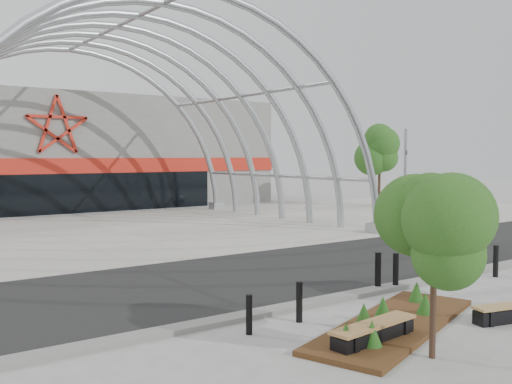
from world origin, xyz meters
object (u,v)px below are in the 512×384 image
object	(u,v)px
signal_pole	(405,177)
bollard_2	(396,271)
bench_0	(374,334)
street_tree_0	(435,216)
bench_1	(510,313)

from	to	relation	value
signal_pole	bollard_2	distance (m)	13.60
bench_0	bollard_2	size ratio (longest dim) A/B	2.22
street_tree_0	bench_1	size ratio (longest dim) A/B	1.90
signal_pole	street_tree_0	distance (m)	18.93
bollard_2	bench_0	bearing A→B (deg)	-143.67
signal_pole	bollard_2	xyz separation A→B (m)	(-10.41, -8.49, -2.17)
bench_0	bench_1	world-z (taller)	bench_0
street_tree_0	bench_0	distance (m)	2.72
bench_1	signal_pole	bearing A→B (deg)	48.52
street_tree_0	bollard_2	size ratio (longest dim) A/B	3.64
street_tree_0	bench_0	world-z (taller)	street_tree_0
bench_0	signal_pole	bearing A→B (deg)	38.41
bench_0	bollard_2	xyz separation A→B (m)	(4.10, 3.02, 0.28)
signal_pole	bench_0	size ratio (longest dim) A/B	2.25
signal_pole	bench_1	bearing A→B (deg)	-131.48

